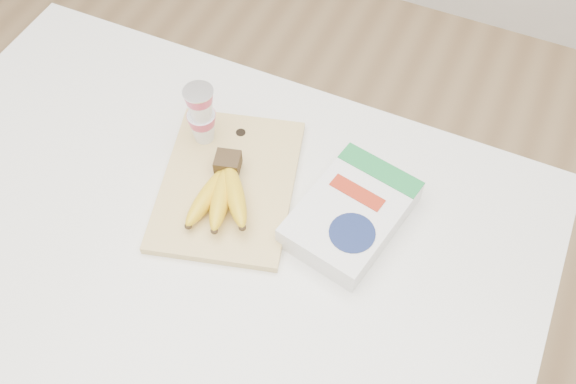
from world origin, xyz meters
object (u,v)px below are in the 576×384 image
object	(u,v)px
bananas	(222,192)
cereal_box	(351,214)
cutting_board	(228,184)
yogurt_stack	(201,114)
table	(219,331)

from	to	relation	value
bananas	cereal_box	bearing A→B (deg)	15.09
cutting_board	yogurt_stack	bearing A→B (deg)	124.66
cutting_board	bananas	size ratio (longest dim) A/B	1.83
yogurt_stack	cereal_box	bearing A→B (deg)	-9.19
yogurt_stack	cereal_box	size ratio (longest dim) A/B	0.51
table	cereal_box	distance (m)	0.59
table	bananas	world-z (taller)	bananas
bananas	cereal_box	size ratio (longest dim) A/B	0.69
cereal_box	cutting_board	bearing A→B (deg)	-163.29
table	yogurt_stack	size ratio (longest dim) A/B	9.24
cereal_box	bananas	bearing A→B (deg)	-153.49
bananas	cereal_box	world-z (taller)	bananas
cutting_board	cereal_box	xyz separation A→B (m)	(0.25, 0.02, 0.02)
yogurt_stack	cereal_box	xyz separation A→B (m)	(0.34, -0.05, -0.06)
table	bananas	xyz separation A→B (m)	(0.02, 0.07, 0.52)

